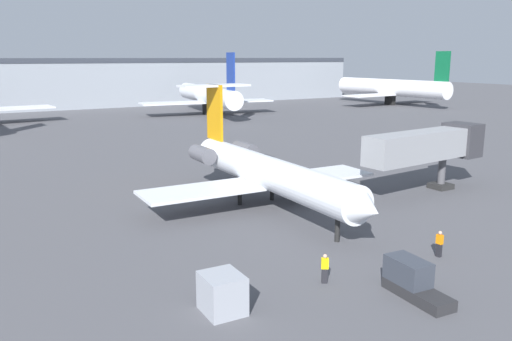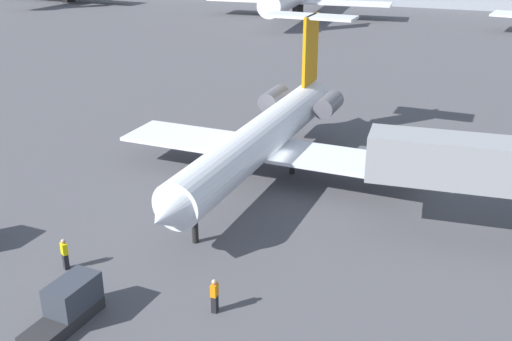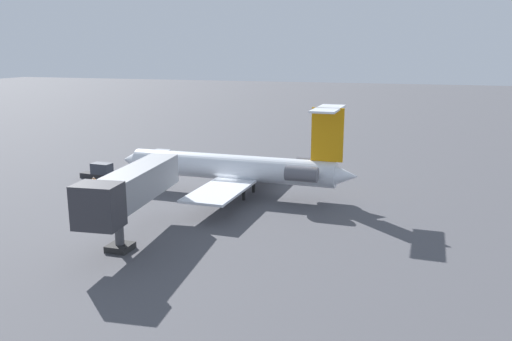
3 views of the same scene
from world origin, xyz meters
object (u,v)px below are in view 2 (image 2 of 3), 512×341
ground_crew_loader (215,296)px  baggage_tug_lead (69,306)px  regional_jet (265,134)px  ground_crew_marshaller (65,254)px

ground_crew_loader → baggage_tug_lead: bearing=-151.4°
ground_crew_loader → baggage_tug_lead: size_ratio=0.41×
baggage_tug_lead → regional_jet: bearing=83.8°
ground_crew_loader → baggage_tug_lead: baggage_tug_lead is taller
regional_jet → baggage_tug_lead: 18.84m
ground_crew_marshaller → ground_crew_loader: (8.60, -0.50, 0.00)m
regional_jet → ground_crew_marshaller: (-5.02, -15.04, -2.24)m
regional_jet → ground_crew_marshaller: regional_jet is taller
ground_crew_loader → ground_crew_marshaller: bearing=176.7°
ground_crew_marshaller → baggage_tug_lead: 4.65m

